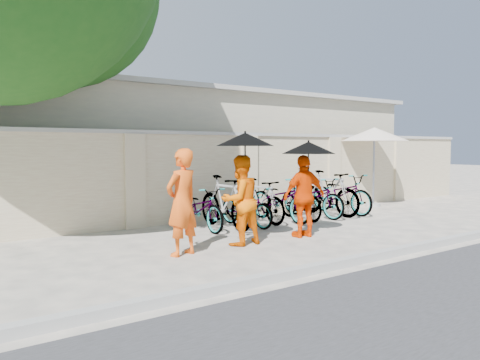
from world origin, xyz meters
TOP-DOWN VIEW (x-y plane):
  - ground at (0.00, 0.00)m, footprint 80.00×80.00m
  - kerb at (0.00, -1.70)m, footprint 40.00×0.16m
  - compound_wall at (1.00, 3.20)m, footprint 20.00×0.30m
  - building_behind at (2.00, 7.00)m, footprint 14.00×6.00m
  - monk_left at (-1.37, 0.28)m, footprint 0.71×0.57m
  - monk_center at (-0.16, 0.39)m, footprint 0.80×0.64m
  - parasol_center at (-0.11, 0.31)m, footprint 1.01×1.01m
  - monk_right at (1.26, 0.28)m, footprint 0.96×0.48m
  - parasol_right at (1.28, 0.20)m, footprint 1.01×1.01m
  - patio_umbrella at (6.12, 2.54)m, footprint 2.33×2.33m
  - bike_0 at (0.02, 2.07)m, footprint 0.63×1.72m
  - bike_1 at (0.55, 1.93)m, footprint 0.55×1.88m
  - bike_2 at (1.07, 1.89)m, footprint 0.73×1.68m
  - bike_3 at (1.60, 2.07)m, footprint 0.50×1.69m
  - bike_4 at (2.13, 2.00)m, footprint 0.78×2.00m
  - bike_5 at (2.66, 1.89)m, footprint 0.63×1.64m
  - bike_6 at (3.19, 2.00)m, footprint 0.86×1.93m
  - bike_7 at (3.71, 2.01)m, footprint 0.71×1.93m
  - bike_8 at (4.24, 2.05)m, footprint 0.73×1.98m

SIDE VIEW (x-z plane):
  - ground at x=0.00m, z-range 0.00..0.00m
  - kerb at x=0.00m, z-range 0.00..0.12m
  - bike_2 at x=1.07m, z-range 0.00..0.86m
  - bike_0 at x=0.02m, z-range 0.00..0.90m
  - bike_5 at x=2.66m, z-range 0.00..0.96m
  - bike_6 at x=3.19m, z-range 0.00..0.98m
  - bike_3 at x=1.60m, z-range 0.00..1.01m
  - bike_4 at x=2.13m, z-range 0.00..1.03m
  - bike_8 at x=4.24m, z-range 0.00..1.04m
  - bike_1 at x=0.55m, z-range 0.00..1.12m
  - bike_7 at x=3.71m, z-range 0.00..1.13m
  - monk_right at x=1.26m, z-range 0.00..1.57m
  - monk_center at x=-0.16m, z-range 0.00..1.58m
  - monk_left at x=-1.37m, z-range 0.00..1.70m
  - compound_wall at x=1.00m, z-range 0.00..2.00m
  - building_behind at x=2.00m, z-range 0.00..3.20m
  - parasol_right at x=1.28m, z-range 1.24..2.17m
  - parasol_center at x=-0.11m, z-range 1.32..2.39m
  - patio_umbrella at x=6.12m, z-range 0.92..3.21m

